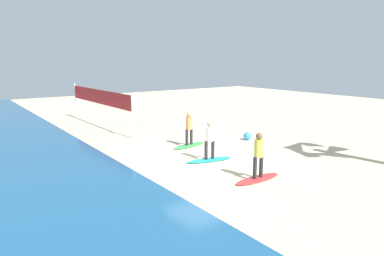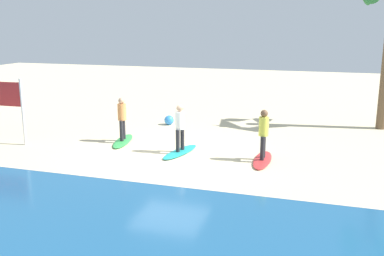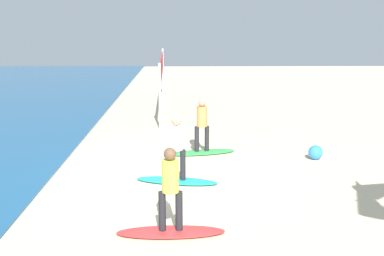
% 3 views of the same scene
% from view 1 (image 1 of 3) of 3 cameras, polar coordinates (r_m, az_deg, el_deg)
% --- Properties ---
extents(ground_plane, '(60.00, 60.00, 0.00)m').
position_cam_1_polar(ground_plane, '(15.15, 1.28, -5.26)').
color(ground_plane, beige).
extents(surfboard_red, '(0.61, 2.11, 0.09)m').
position_cam_1_polar(surfboard_red, '(12.98, 10.58, -8.09)').
color(surfboard_red, red).
rests_on(surfboard_red, ground).
extents(surfer_red, '(0.32, 0.46, 1.64)m').
position_cam_1_polar(surfer_red, '(12.69, 10.74, -3.85)').
color(surfer_red, '#232328').
rests_on(surfer_red, surfboard_red).
extents(surfboard_teal, '(0.97, 2.17, 0.09)m').
position_cam_1_polar(surfboard_teal, '(15.08, 2.83, -5.17)').
color(surfboard_teal, teal).
rests_on(surfboard_teal, ground).
extents(surfer_teal, '(0.32, 0.45, 1.64)m').
position_cam_1_polar(surfer_teal, '(14.83, 2.87, -1.49)').
color(surfer_teal, '#232328').
rests_on(surfer_teal, surfboard_teal).
extents(surfboard_green, '(0.98, 2.17, 0.09)m').
position_cam_1_polar(surfboard_green, '(17.51, -0.47, -2.85)').
color(surfboard_green, green).
rests_on(surfboard_green, ground).
extents(surfer_green, '(0.32, 0.45, 1.64)m').
position_cam_1_polar(surfer_green, '(17.29, -0.48, 0.34)').
color(surfer_green, '#232328').
rests_on(surfer_green, surfboard_green).
extents(volleyball_net, '(9.10, 0.37, 2.50)m').
position_cam_1_polar(volleyball_net, '(23.36, -14.80, 4.66)').
color(volleyball_net, silver).
rests_on(volleyball_net, ground).
extents(beach_ball, '(0.43, 0.43, 0.43)m').
position_cam_1_polar(beach_ball, '(19.06, 8.95, -1.31)').
color(beach_ball, '#338CE5').
rests_on(beach_ball, ground).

